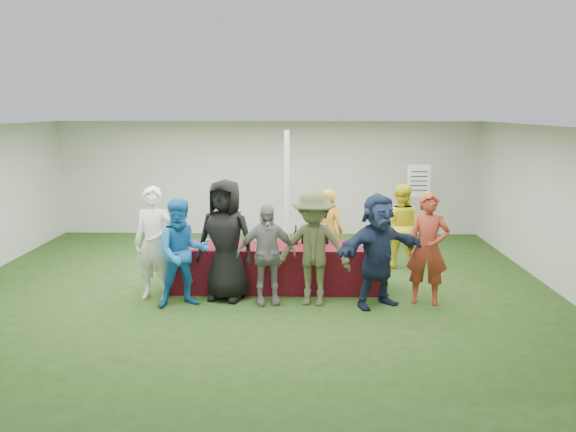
{
  "coord_description": "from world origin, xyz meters",
  "views": [
    {
      "loc": [
        0.75,
        -9.32,
        2.98
      ],
      "look_at": [
        0.55,
        -0.28,
        1.25
      ],
      "focal_mm": 35.0,
      "sensor_mm": 36.0,
      "label": 1
    }
  ],
  "objects_px": {
    "staff_back": "(400,226)",
    "staff_pourer": "(328,231)",
    "customer_3": "(266,254)",
    "customer_4": "(314,248)",
    "customer_5": "(378,250)",
    "wine_list_sign": "(419,187)",
    "customer_2": "(226,240)",
    "dump_bucket": "(379,244)",
    "customer_6": "(428,249)",
    "customer_1": "(183,253)",
    "customer_0": "(154,243)",
    "serving_table": "(276,267)"
  },
  "relations": [
    {
      "from": "dump_bucket",
      "to": "customer_5",
      "type": "relative_size",
      "value": 0.12
    },
    {
      "from": "wine_list_sign",
      "to": "customer_2",
      "type": "bearing_deg",
      "value": -136.25
    },
    {
      "from": "staff_pourer",
      "to": "serving_table",
      "type": "bearing_deg",
      "value": 72.96
    },
    {
      "from": "customer_3",
      "to": "serving_table",
      "type": "bearing_deg",
      "value": 71.45
    },
    {
      "from": "serving_table",
      "to": "staff_pourer",
      "type": "bearing_deg",
      "value": 48.24
    },
    {
      "from": "customer_2",
      "to": "customer_5",
      "type": "xyz_separation_m",
      "value": [
        2.34,
        -0.28,
        -0.08
      ]
    },
    {
      "from": "wine_list_sign",
      "to": "customer_2",
      "type": "xyz_separation_m",
      "value": [
        -3.73,
        -3.57,
        -0.36
      ]
    },
    {
      "from": "dump_bucket",
      "to": "customer_3",
      "type": "relative_size",
      "value": 0.14
    },
    {
      "from": "customer_0",
      "to": "customer_1",
      "type": "xyz_separation_m",
      "value": [
        0.51,
        -0.33,
        -0.07
      ]
    },
    {
      "from": "staff_pourer",
      "to": "staff_back",
      "type": "bearing_deg",
      "value": -139.97
    },
    {
      "from": "customer_0",
      "to": "customer_5",
      "type": "xyz_separation_m",
      "value": [
        3.47,
        -0.27,
        -0.03
      ]
    },
    {
      "from": "customer_1",
      "to": "customer_5",
      "type": "relative_size",
      "value": 0.95
    },
    {
      "from": "customer_1",
      "to": "customer_2",
      "type": "distance_m",
      "value": 0.71
    },
    {
      "from": "serving_table",
      "to": "customer_1",
      "type": "relative_size",
      "value": 2.16
    },
    {
      "from": "serving_table",
      "to": "dump_bucket",
      "type": "relative_size",
      "value": 16.86
    },
    {
      "from": "dump_bucket",
      "to": "customer_6",
      "type": "distance_m",
      "value": 0.8
    },
    {
      "from": "customer_6",
      "to": "staff_back",
      "type": "bearing_deg",
      "value": 106.18
    },
    {
      "from": "customer_1",
      "to": "staff_pourer",
      "type": "bearing_deg",
      "value": 20.0
    },
    {
      "from": "customer_6",
      "to": "customer_1",
      "type": "bearing_deg",
      "value": -162.69
    },
    {
      "from": "staff_pourer",
      "to": "customer_4",
      "type": "bearing_deg",
      "value": 104.71
    },
    {
      "from": "staff_pourer",
      "to": "customer_4",
      "type": "height_order",
      "value": "customer_4"
    },
    {
      "from": "staff_back",
      "to": "customer_5",
      "type": "height_order",
      "value": "customer_5"
    },
    {
      "from": "customer_2",
      "to": "customer_4",
      "type": "height_order",
      "value": "customer_2"
    },
    {
      "from": "wine_list_sign",
      "to": "customer_1",
      "type": "distance_m",
      "value": 5.86
    },
    {
      "from": "dump_bucket",
      "to": "staff_pourer",
      "type": "height_order",
      "value": "staff_pourer"
    },
    {
      "from": "staff_back",
      "to": "dump_bucket",
      "type": "bearing_deg",
      "value": 85.52
    },
    {
      "from": "customer_4",
      "to": "customer_6",
      "type": "bearing_deg",
      "value": 13.65
    },
    {
      "from": "wine_list_sign",
      "to": "customer_3",
      "type": "xyz_separation_m",
      "value": [
        -3.08,
        -3.77,
        -0.53
      ]
    },
    {
      "from": "staff_back",
      "to": "staff_pourer",
      "type": "bearing_deg",
      "value": 31.7
    },
    {
      "from": "serving_table",
      "to": "customer_3",
      "type": "bearing_deg",
      "value": -99.58
    },
    {
      "from": "customer_6",
      "to": "customer_4",
      "type": "bearing_deg",
      "value": -162.78
    },
    {
      "from": "customer_0",
      "to": "customer_2",
      "type": "bearing_deg",
      "value": 7.98
    },
    {
      "from": "customer_1",
      "to": "customer_5",
      "type": "distance_m",
      "value": 2.95
    },
    {
      "from": "customer_0",
      "to": "customer_3",
      "type": "xyz_separation_m",
      "value": [
        1.77,
        -0.19,
        -0.11
      ]
    },
    {
      "from": "serving_table",
      "to": "customer_0",
      "type": "distance_m",
      "value": 2.03
    },
    {
      "from": "dump_bucket",
      "to": "customer_5",
      "type": "distance_m",
      "value": 0.57
    },
    {
      "from": "wine_list_sign",
      "to": "customer_0",
      "type": "distance_m",
      "value": 6.05
    },
    {
      "from": "staff_back",
      "to": "customer_6",
      "type": "distance_m",
      "value": 2.03
    },
    {
      "from": "customer_0",
      "to": "customer_1",
      "type": "bearing_deg",
      "value": -24.95
    },
    {
      "from": "customer_5",
      "to": "customer_6",
      "type": "relative_size",
      "value": 1.0
    },
    {
      "from": "wine_list_sign",
      "to": "staff_back",
      "type": "bearing_deg",
      "value": -111.97
    },
    {
      "from": "dump_bucket",
      "to": "customer_1",
      "type": "distance_m",
      "value": 3.11
    },
    {
      "from": "staff_back",
      "to": "customer_4",
      "type": "distance_m",
      "value": 2.72
    },
    {
      "from": "customer_6",
      "to": "customer_0",
      "type": "bearing_deg",
      "value": -167.51
    },
    {
      "from": "serving_table",
      "to": "customer_1",
      "type": "distance_m",
      "value": 1.68
    },
    {
      "from": "customer_4",
      "to": "customer_5",
      "type": "xyz_separation_m",
      "value": [
        0.97,
        -0.06,
        -0.01
      ]
    },
    {
      "from": "customer_1",
      "to": "customer_5",
      "type": "height_order",
      "value": "customer_5"
    },
    {
      "from": "customer_2",
      "to": "customer_0",
      "type": "bearing_deg",
      "value": -164.48
    },
    {
      "from": "customer_5",
      "to": "customer_3",
      "type": "bearing_deg",
      "value": 148.24
    },
    {
      "from": "staff_back",
      "to": "customer_3",
      "type": "bearing_deg",
      "value": 57.44
    }
  ]
}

